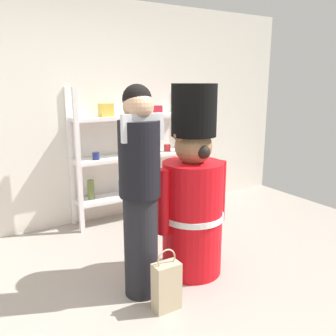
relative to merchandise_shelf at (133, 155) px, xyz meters
name	(u,v)px	position (x,y,z in m)	size (l,w,h in m)	color
ground_plane	(159,321)	(-0.77, -1.98, -0.79)	(6.40, 6.40, 0.00)	#9E9389
back_wall	(62,115)	(-0.77, 0.22, 0.51)	(6.40, 0.12, 2.60)	silver
merchandise_shelf	(133,155)	(0.00, 0.00, 0.00)	(1.52, 0.35, 1.62)	white
teddy_bear_guard	(193,196)	(-0.16, -1.51, -0.08)	(0.70, 0.55, 1.66)	red
person_shopper	(140,188)	(-0.71, -1.59, 0.09)	(0.33, 0.31, 1.66)	black
shopping_bag	(167,286)	(-0.65, -1.88, -0.60)	(0.20, 0.12, 0.49)	#C1AD89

